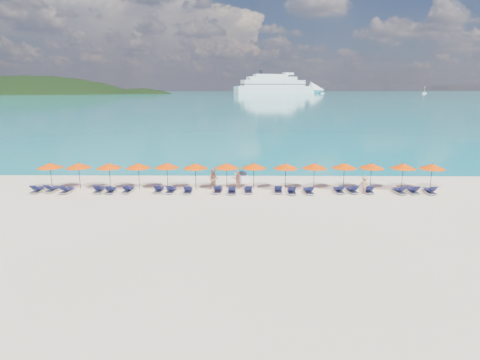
{
  "coord_description": "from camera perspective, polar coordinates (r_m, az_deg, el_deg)",
  "views": [
    {
      "loc": [
        0.37,
        -27.88,
        8.31
      ],
      "look_at": [
        0.0,
        3.0,
        1.2
      ],
      "focal_mm": 30.0,
      "sensor_mm": 36.0,
      "label": 1
    }
  ],
  "objects": [
    {
      "name": "lounger_11",
      "position": [
        32.52,
        1.19,
        -1.41
      ],
      "size": [
        0.75,
        1.74,
        0.66
      ],
      "rotation": [
        0.0,
        0.0,
        0.08
      ],
      "color": "silver",
      "rests_on": "ground"
    },
    {
      "name": "lounger_4",
      "position": [
        34.08,
        -17.92,
        -1.38
      ],
      "size": [
        0.74,
        1.74,
        0.66
      ],
      "rotation": [
        0.0,
        0.0,
        0.07
      ],
      "color": "silver",
      "rests_on": "ground"
    },
    {
      "name": "lounger_12",
      "position": [
        32.69,
        5.46,
        -1.39
      ],
      "size": [
        0.7,
        1.73,
        0.66
      ],
      "rotation": [
        0.0,
        0.0,
        -0.05
      ],
      "color": "silver",
      "rests_on": "ground"
    },
    {
      "name": "sailboat_near",
      "position": [
        609.79,
        11.65,
        12.02
      ],
      "size": [
        5.22,
        1.74,
        9.57
      ],
      "color": "white",
      "rests_on": "ground"
    },
    {
      "name": "lounger_19",
      "position": [
        35.23,
        23.38,
        -1.37
      ],
      "size": [
        0.67,
        1.72,
        0.66
      ],
      "rotation": [
        0.0,
        0.0,
        -0.03
      ],
      "color": "silver",
      "rests_on": "ground"
    },
    {
      "name": "lounger_13",
      "position": [
        32.47,
        7.36,
        -1.54
      ],
      "size": [
        0.67,
        1.72,
        0.66
      ],
      "rotation": [
        0.0,
        0.0,
        -0.03
      ],
      "color": "silver",
      "rests_on": "ground"
    },
    {
      "name": "lounger_15",
      "position": [
        33.46,
        13.87,
        -1.38
      ],
      "size": [
        0.68,
        1.72,
        0.66
      ],
      "rotation": [
        0.0,
        0.0,
        0.03
      ],
      "color": "silver",
      "rests_on": "ground"
    },
    {
      "name": "umbrella_2",
      "position": [
        34.98,
        -18.13,
        1.95
      ],
      "size": [
        2.1,
        2.1,
        2.28
      ],
      "color": "black",
      "rests_on": "ground"
    },
    {
      "name": "umbrella_4",
      "position": [
        33.94,
        -10.36,
        2.07
      ],
      "size": [
        2.1,
        2.1,
        2.28
      ],
      "color": "black",
      "rests_on": "ground"
    },
    {
      "name": "lounger_17",
      "position": [
        34.08,
        17.8,
        -1.37
      ],
      "size": [
        0.73,
        1.74,
        0.66
      ],
      "rotation": [
        0.0,
        0.0,
        -0.06
      ],
      "color": "silver",
      "rests_on": "ground"
    },
    {
      "name": "cruise_ship",
      "position": [
        596.01,
        6.06,
        13.08
      ],
      "size": [
        139.03,
        67.74,
        38.88
      ],
      "rotation": [
        0.0,
        0.0,
        0.34
      ],
      "color": "white",
      "rests_on": "ground"
    },
    {
      "name": "beachgoer_c",
      "position": [
        33.63,
        17.29,
        -0.64
      ],
      "size": [
        1.04,
        0.88,
        1.47
      ],
      "primitive_type": "imported",
      "rotation": [
        0.0,
        0.0,
        2.57
      ],
      "color": "tan",
      "rests_on": "ground"
    },
    {
      "name": "lounger_3",
      "position": [
        34.58,
        -19.41,
        -1.29
      ],
      "size": [
        0.72,
        1.73,
        0.66
      ],
      "rotation": [
        0.0,
        0.0,
        0.06
      ],
      "color": "silver",
      "rests_on": "ground"
    },
    {
      "name": "lounger_8",
      "position": [
        32.68,
        -7.41,
        -1.45
      ],
      "size": [
        0.67,
        1.72,
        0.66
      ],
      "rotation": [
        0.0,
        0.0,
        0.03
      ],
      "color": "silver",
      "rests_on": "ground"
    },
    {
      "name": "umbrella_7",
      "position": [
        33.26,
        1.97,
        2.05
      ],
      "size": [
        2.1,
        2.1,
        2.28
      ],
      "color": "black",
      "rests_on": "ground"
    },
    {
      "name": "umbrella_5",
      "position": [
        33.37,
        -6.37,
        2.01
      ],
      "size": [
        2.1,
        2.1,
        2.28
      ],
      "color": "black",
      "rests_on": "ground"
    },
    {
      "name": "umbrella_3",
      "position": [
        34.33,
        -14.27,
        2.0
      ],
      "size": [
        2.1,
        2.1,
        2.28
      ],
      "color": "black",
      "rests_on": "ground"
    },
    {
      "name": "umbrella_9",
      "position": [
        33.74,
        10.55,
        2.0
      ],
      "size": [
        2.1,
        2.1,
        2.28
      ],
      "color": "black",
      "rests_on": "ground"
    },
    {
      "name": "sailboat_far",
      "position": [
        653.63,
        24.73,
        11.18
      ],
      "size": [
        5.7,
        1.9,
        10.45
      ],
      "color": "white",
      "rests_on": "ground"
    },
    {
      "name": "umbrella_6",
      "position": [
        33.26,
        -1.91,
        2.05
      ],
      "size": [
        2.1,
        2.1,
        2.28
      ],
      "color": "black",
      "rests_on": "ground"
    },
    {
      "name": "umbrella_12",
      "position": [
        35.73,
        22.22,
        1.85
      ],
      "size": [
        2.1,
        2.1,
        2.28
      ],
      "color": "black",
      "rests_on": "ground"
    },
    {
      "name": "umbrella_1",
      "position": [
        35.96,
        -21.99,
        1.94
      ],
      "size": [
        2.1,
        2.1,
        2.28
      ],
      "color": "black",
      "rests_on": "ground"
    },
    {
      "name": "beachgoer_a",
      "position": [
        33.74,
        -0.28,
        0.04
      ],
      "size": [
        0.66,
        0.65,
        1.53
      ],
      "primitive_type": "imported",
      "rotation": [
        0.0,
        0.0,
        0.75
      ],
      "color": "tan",
      "rests_on": "ground"
    },
    {
      "name": "lounger_5",
      "position": [
        33.9,
        -15.62,
        -1.3
      ],
      "size": [
        0.72,
        1.73,
        0.66
      ],
      "rotation": [
        0.0,
        0.0,
        -0.06
      ],
      "color": "silver",
      "rests_on": "ground"
    },
    {
      "name": "headland_main",
      "position": [
        644.09,
        -27.37,
        7.42
      ],
      "size": [
        374.0,
        242.0,
        126.5
      ],
      "color": "black",
      "rests_on": "ground"
    },
    {
      "name": "lounger_2",
      "position": [
        35.37,
        -23.45,
        -1.32
      ],
      "size": [
        0.71,
        1.73,
        0.66
      ],
      "rotation": [
        0.0,
        0.0,
        -0.05
      ],
      "color": "silver",
      "rests_on": "ground"
    },
    {
      "name": "lounger_20",
      "position": [
        35.65,
        25.39,
        -1.4
      ],
      "size": [
        0.7,
        1.73,
        0.66
      ],
      "rotation": [
        0.0,
        0.0,
        -0.05
      ],
      "color": "silver",
      "rests_on": "ground"
    },
    {
      "name": "lounger_10",
      "position": [
        32.27,
        -1.16,
        -1.53
      ],
      "size": [
        0.66,
        1.71,
        0.66
      ],
      "rotation": [
        0.0,
        0.0,
        0.02
      ],
      "color": "silver",
      "rests_on": "ground"
    },
    {
      "name": "lounger_7",
      "position": [
        33.0,
        -9.78,
        -1.39
      ],
      "size": [
        0.74,
        1.74,
        0.66
      ],
      "rotation": [
        0.0,
        0.0,
        -0.07
      ],
      "color": "silver",
      "rests_on": "ground"
    },
    {
      "name": "lounger_9",
      "position": [
        32.57,
        -3.15,
        -1.41
      ],
      "size": [
        0.69,
        1.73,
        0.66
      ],
      "rotation": [
        0.0,
        0.0,
        -0.04
      ],
      "color": "silver",
      "rests_on": "ground"
    },
    {
      "name": "lounger_14",
      "position": [
        32.7,
        9.71,
        -1.52
      ],
      "size": [
        0.77,
        1.75,
        0.66
      ],
      "rotation": [
        0.0,
        0.0,
        0.09
      ],
      "color": "silver",
      "rests_on": "ground"
    },
    {
      "name": "lounger_6",
      "position": [
        33.33,
        -11.46,
        -1.32
      ],
      "size": [
        0.67,
        1.72,
        0.66
      ],
      "rotation": [
        0.0,
        0.0,
        -0.03
      ],
      "color": "silver",
      "rests_on": "ground"
    },
    {
      "name": "lounger_16",
      "position": [
        33.76,
        15.65,
        -1.36
      ],
      "size": [
        0.79,
        1.75,
        0.66
      ],
      "rotation": [
        0.0,
        0.0,
        0.1
      ],
      "color": "silver",
      "rests_on": "ground"
    },
    {
      "name": "headland_small",
      "position": [
        608.35,
        -13.79,
        8.52
      ],
      "size": [
        162.0,
        126.0,
        85.5
      ],
      "color": "black",
      "rests_on": "ground"
    },
    {
      "name": "lounger_0",
      "position": [
        36.58,
        -26.83,
        -1.21
      ],
      "size": [
        0.65,
        1.71,
        0.66
      ],
      "rotation": [
        0.0,
        0.0,
        0.02
      ],
      "color": "silver",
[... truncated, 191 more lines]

